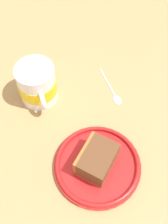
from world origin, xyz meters
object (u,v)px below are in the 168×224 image
(cake_slice, at_px, (97,159))
(teaspoon, at_px, (114,93))
(tea_mug, at_px, (37,84))
(small_plate, at_px, (97,165))

(cake_slice, distance_m, teaspoon, 0.20)
(cake_slice, relative_size, tea_mug, 0.83)
(tea_mug, bearing_deg, teaspoon, -143.27)
(cake_slice, height_order, tea_mug, tea_mug)
(cake_slice, bearing_deg, tea_mug, -19.02)
(cake_slice, bearing_deg, small_plate, -174.22)
(small_plate, height_order, cake_slice, cake_slice)
(cake_slice, xyz_separation_m, teaspoon, (0.07, -0.19, -0.03))
(teaspoon, bearing_deg, small_plate, 110.67)
(tea_mug, xyz_separation_m, teaspoon, (-0.15, -0.11, -0.05))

